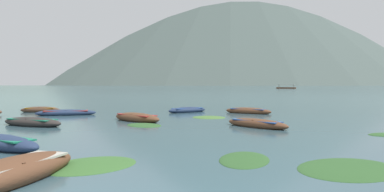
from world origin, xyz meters
TOP-DOWN VIEW (x-y plane):
  - ground_plane at (0.00, 1500.00)m, footprint 6000.00×6000.00m
  - mountain_1 at (-865.39, 1809.30)m, footprint 875.33×875.33m
  - mountain_2 at (-391.32, 1537.17)m, footprint 857.60×857.60m
  - mountain_3 at (3.22, 1406.77)m, footprint 1384.30×1384.30m
  - rowboat_1 at (-1.37, 23.47)m, footprint 3.31×3.20m
  - rowboat_2 at (3.34, 13.93)m, footprint 3.48×3.36m
  - rowboat_3 at (-3.58, 16.32)m, footprint 3.87×3.43m
  - rowboat_4 at (-9.64, 19.79)m, footprint 4.24×2.44m
  - rowboat_5 at (-2.90, 2.74)m, footprint 1.99×4.36m
  - rowboat_7 at (-12.99, 22.35)m, footprint 3.14×1.55m
  - rowboat_8 at (3.35, 22.75)m, footprint 3.73×2.51m
  - rowboat_9 at (-8.46, 13.35)m, footprint 4.08×2.41m
  - rowboat_11 at (-5.85, 6.83)m, footprint 4.09×2.76m
  - ferry_0 at (33.01, 198.38)m, footprint 11.05×6.55m
  - weed_patch_1 at (-1.76, 4.59)m, footprint 3.23×3.33m
  - weed_patch_2 at (5.01, 4.89)m, footprint 3.78×3.82m
  - weed_patch_4 at (2.39, 5.77)m, footprint 1.72×2.63m
  - weed_patch_5 at (0.59, 19.02)m, footprint 3.06×3.03m
  - weed_patch_6 at (-2.58, 14.08)m, footprint 2.78×2.85m

SIDE VIEW (x-z plane):
  - ground_plane at x=0.00m, z-range 0.00..0.00m
  - weed_patch_1 at x=-1.76m, z-range -0.07..0.07m
  - weed_patch_2 at x=5.01m, z-range -0.07..0.07m
  - weed_patch_4 at x=2.39m, z-range -0.07..0.07m
  - weed_patch_5 at x=0.59m, z-range -0.07..0.07m
  - weed_patch_6 at x=-2.58m, z-range -0.07..0.07m
  - rowboat_4 at x=-9.64m, z-range -0.09..0.41m
  - rowboat_1 at x=-1.37m, z-range -0.10..0.42m
  - rowboat_7 at x=-12.99m, z-range -0.10..0.44m
  - rowboat_2 at x=3.34m, z-range -0.10..0.44m
  - rowboat_8 at x=3.35m, z-range -0.10..0.45m
  - rowboat_9 at x=-8.46m, z-range -0.10..0.46m
  - rowboat_11 at x=-5.85m, z-range -0.11..0.47m
  - rowboat_3 at x=-3.58m, z-range -0.12..0.50m
  - rowboat_5 at x=-2.90m, z-range -0.13..0.55m
  - ferry_0 at x=33.01m, z-range -0.82..1.71m
  - mountain_1 at x=-865.39m, z-range 0.00..237.44m
  - mountain_2 at x=-391.32m, z-range 0.00..350.08m
  - mountain_3 at x=3.22m, z-range 0.00..548.68m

